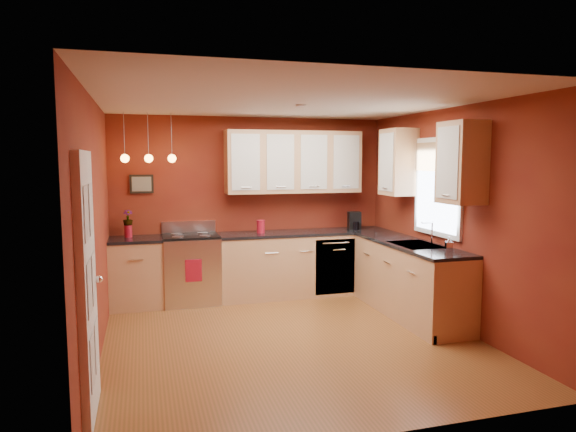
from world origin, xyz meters
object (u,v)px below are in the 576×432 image
object	(u,v)px
gas_range	(191,268)
sink	(416,246)
red_canister	(261,227)
soap_pump	(449,244)
coffee_maker	(354,221)

from	to	relation	value
gas_range	sink	distance (m)	3.05
sink	red_canister	size ratio (longest dim) A/B	3.77
gas_range	red_canister	distance (m)	1.13
red_canister	soap_pump	bearing A→B (deg)	-49.85
gas_range	sink	xyz separation A→B (m)	(2.62, -1.50, 0.43)
sink	soap_pump	world-z (taller)	sink
gas_range	coffee_maker	distance (m)	2.51
red_canister	coffee_maker	distance (m)	1.45
red_canister	soap_pump	world-z (taller)	red_canister
sink	red_canister	distance (m)	2.22
sink	red_canister	bearing A→B (deg)	137.39
red_canister	gas_range	bearing A→B (deg)	-179.97
gas_range	sink	bearing A→B (deg)	-29.78
sink	coffee_maker	xyz separation A→B (m)	(-0.18, 1.51, 0.15)
red_canister	coffee_maker	bearing A→B (deg)	0.19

